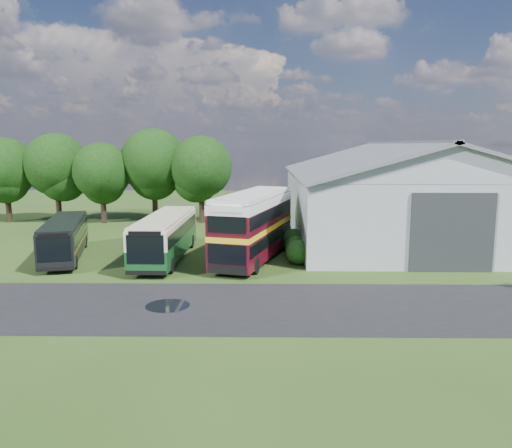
{
  "coord_description": "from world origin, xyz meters",
  "views": [
    {
      "loc": [
        3.19,
        -26.71,
        7.91
      ],
      "look_at": [
        2.75,
        8.0,
        2.38
      ],
      "focal_mm": 35.0,
      "sensor_mm": 36.0,
      "label": 1
    }
  ],
  "objects_px": {
    "bus_maroon_double": "(254,227)",
    "bus_green_single": "(166,236)",
    "bus_dark_single": "(65,238)",
    "storage_shed": "(400,189)"
  },
  "relations": [
    {
      "from": "storage_shed",
      "to": "bus_maroon_double",
      "type": "xyz_separation_m",
      "value": [
        -12.39,
        -8.82,
        -1.83
      ]
    },
    {
      "from": "bus_green_single",
      "to": "bus_dark_single",
      "type": "distance_m",
      "value": 7.17
    },
    {
      "from": "bus_green_single",
      "to": "bus_maroon_double",
      "type": "distance_m",
      "value": 6.18
    },
    {
      "from": "bus_maroon_double",
      "to": "bus_green_single",
      "type": "bearing_deg",
      "value": -164.91
    },
    {
      "from": "storage_shed",
      "to": "bus_green_single",
      "type": "bearing_deg",
      "value": -154.8
    },
    {
      "from": "storage_shed",
      "to": "bus_maroon_double",
      "type": "distance_m",
      "value": 15.32
    },
    {
      "from": "storage_shed",
      "to": "bus_dark_single",
      "type": "height_order",
      "value": "storage_shed"
    },
    {
      "from": "bus_green_single",
      "to": "bus_dark_single",
      "type": "relative_size",
      "value": 1.1
    },
    {
      "from": "bus_maroon_double",
      "to": "bus_dark_single",
      "type": "xyz_separation_m",
      "value": [
        -13.3,
        0.34,
        -0.89
      ]
    },
    {
      "from": "bus_green_single",
      "to": "bus_dark_single",
      "type": "xyz_separation_m",
      "value": [
        -7.16,
        0.24,
        -0.18
      ]
    }
  ]
}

